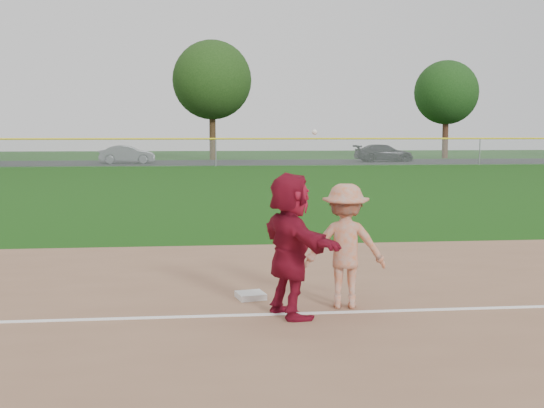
{
  "coord_description": "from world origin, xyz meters",
  "views": [
    {
      "loc": [
        -1.22,
        -9.87,
        2.52
      ],
      "look_at": [
        0.0,
        1.5,
        1.3
      ],
      "focal_mm": 45.0,
      "sensor_mm": 36.0,
      "label": 1
    }
  ],
  "objects": [
    {
      "name": "first_base_play",
      "position": [
        0.83,
        -0.49,
        0.9
      ],
      "size": [
        1.24,
        0.85,
        2.53
      ],
      "color": "#A4A5A7",
      "rests_on": "infield_dirt"
    },
    {
      "name": "foul_line",
      "position": [
        0.0,
        -0.8,
        0.03
      ],
      "size": [
        60.0,
        0.1,
        0.01
      ],
      "primitive_type": "cube",
      "color": "white",
      "rests_on": "infield_dirt"
    },
    {
      "name": "ground",
      "position": [
        0.0,
        0.0,
        0.0
      ],
      "size": [
        160.0,
        160.0,
        0.0
      ],
      "primitive_type": "plane",
      "color": "#15430D",
      "rests_on": "ground"
    },
    {
      "name": "outfield_fence",
      "position": [
        0.0,
        40.0,
        1.96
      ],
      "size": [
        110.0,
        0.12,
        110.0
      ],
      "color": "#999EA0",
      "rests_on": "ground"
    },
    {
      "name": "car_mid",
      "position": [
        -6.9,
        45.21,
        0.73
      ],
      "size": [
        4.44,
        1.81,
        1.43
      ],
      "primitive_type": "imported",
      "rotation": [
        0.0,
        0.0,
        1.64
      ],
      "color": "#595C61",
      "rests_on": "parking_asphalt"
    },
    {
      "name": "tree_3",
      "position": [
        22.0,
        52.8,
        6.16
      ],
      "size": [
        6.0,
        6.0,
        9.19
      ],
      "color": "#3D2216",
      "rests_on": "ground"
    },
    {
      "name": "tree_2",
      "position": [
        0.0,
        51.5,
        7.06
      ],
      "size": [
        7.0,
        7.0,
        10.58
      ],
      "color": "#372514",
      "rests_on": "ground"
    },
    {
      "name": "first_base",
      "position": [
        -0.47,
        0.14,
        0.06
      ],
      "size": [
        0.47,
        0.47,
        0.09
      ],
      "primitive_type": "cube",
      "rotation": [
        0.0,
        0.0,
        0.21
      ],
      "color": "silver",
      "rests_on": "infield_dirt"
    },
    {
      "name": "parking_asphalt",
      "position": [
        0.0,
        46.0,
        0.01
      ],
      "size": [
        120.0,
        10.0,
        0.01
      ],
      "primitive_type": "cube",
      "color": "black",
      "rests_on": "ground"
    },
    {
      "name": "car_right",
      "position": [
        14.17,
        45.91,
        0.73
      ],
      "size": [
        5.06,
        2.25,
        1.44
      ],
      "primitive_type": "imported",
      "rotation": [
        0.0,
        0.0,
        1.62
      ],
      "color": "black",
      "rests_on": "parking_asphalt"
    },
    {
      "name": "base_runner",
      "position": [
        -0.01,
        -0.89,
        1.0
      ],
      "size": [
        1.16,
        1.91,
        1.96
      ],
      "primitive_type": "imported",
      "rotation": [
        0.0,
        0.0,
        1.92
      ],
      "color": "maroon",
      "rests_on": "infield_dirt"
    }
  ]
}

